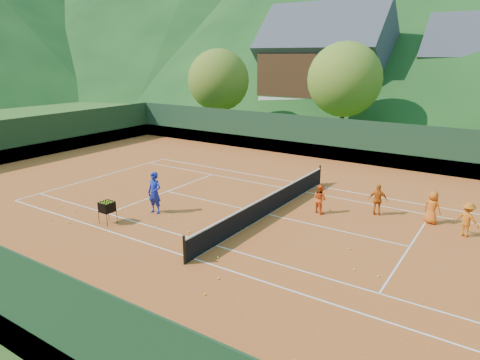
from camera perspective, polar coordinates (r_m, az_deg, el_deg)
The scene contains 32 objects.
ground at distance 20.24m, azimuth 3.76°, elevation -4.64°, with size 400.00×400.00×0.00m, color #2C4F18.
clay_court at distance 20.24m, azimuth 3.76°, elevation -4.62°, with size 40.00×24.00×0.02m, color #B04D1C.
coach at distance 20.46m, azimuth -11.32°, elevation -1.69°, with size 0.73×0.48×1.99m, color navy.
student_a at distance 20.52m, azimuth 10.58°, elevation -2.48°, with size 0.67×0.52×1.39m, color #FD5516.
student_b at distance 20.90m, azimuth 17.92°, elevation -2.53°, with size 0.87×0.36×1.48m, color #D25C12.
student_c at distance 20.74m, azimuth 24.27°, elevation -3.36°, with size 0.72×0.47×1.48m, color orange.
student_d at distance 19.91m, azimuth 28.04°, elevation -4.66°, with size 0.95×0.54×1.47m, color #CD6212.
tennis_ball_0 at distance 23.29m, azimuth -11.91°, elevation -1.99°, with size 0.07×0.07×0.07m, color #DBF629.
tennis_ball_1 at distance 19.96m, azimuth -9.15°, elevation -4.96°, with size 0.07×0.07×0.07m, color #DBF629.
tennis_ball_2 at distance 19.25m, azimuth -5.16°, elevation -5.63°, with size 0.07×0.07×0.07m, color #DBF629.
tennis_ball_3 at distance 20.22m, azimuth -9.36°, elevation -4.69°, with size 0.07×0.07×0.07m, color #DBF629.
tennis_ball_4 at distance 13.86m, azimuth -4.68°, elevation -14.94°, with size 0.07×0.07×0.07m, color #DBF629.
tennis_ball_5 at distance 15.52m, azimuth 17.94°, elevation -12.10°, with size 0.07×0.07×0.07m, color #DBF629.
tennis_ball_6 at distance 14.68m, azimuth -2.89°, elevation -12.97°, with size 0.07×0.07×0.07m, color #DBF629.
tennis_ball_7 at distance 16.03m, azimuth -2.97°, elevation -10.30°, with size 0.07×0.07×0.07m, color #DBF629.
tennis_ball_8 at distance 21.23m, azimuth -23.86°, elevation -4.90°, with size 0.07×0.07×0.07m, color #DBF629.
tennis_ball_9 at distance 17.22m, azimuth 14.35°, elevation -8.86°, with size 0.07×0.07×0.07m, color #DBF629.
tennis_ball_10 at distance 17.61m, azimuth -27.41°, elevation -9.70°, with size 0.07×0.07×0.07m, color #DBF629.
tennis_ball_11 at distance 21.95m, azimuth -21.07°, elevation -3.90°, with size 0.07×0.07×0.07m, color #DBF629.
tennis_ball_12 at distance 20.56m, azimuth -21.82°, elevation -5.33°, with size 0.07×0.07×0.07m, color #DBF629.
tennis_ball_13 at distance 21.51m, azimuth -15.53°, elevation -3.79°, with size 0.07×0.07×0.07m, color #DBF629.
tennis_ball_14 at distance 22.93m, azimuth -22.77°, elevation -3.24°, with size 0.07×0.07×0.07m, color #DBF629.
tennis_ball_15 at distance 19.09m, azimuth -10.94°, elevation -6.08°, with size 0.07×0.07×0.07m, color #DBF629.
tennis_ball_16 at distance 15.71m, azimuth 14.99°, elevation -11.46°, with size 0.07×0.07×0.07m, color #DBF629.
tennis_ball_19 at distance 18.29m, azimuth -6.89°, elevation -6.90°, with size 0.07×0.07×0.07m, color #DBF629.
court_lines at distance 20.23m, azimuth 3.76°, elevation -4.58°, with size 23.83×11.03×0.00m.
tennis_net at distance 20.06m, azimuth 3.78°, elevation -3.26°, with size 0.10×12.07×1.10m.
perimeter_fence at distance 19.82m, azimuth 3.82°, elevation -1.22°, with size 40.40×24.24×3.00m.
ball_hopper at distance 19.80m, azimuth -17.31°, elevation -3.50°, with size 0.57×0.57×1.00m.
chalet_left at distance 50.33m, azimuth 11.28°, elevation 14.22°, with size 13.80×9.93×12.92m.
tree_a at distance 42.81m, azimuth -2.86°, elevation 13.15°, with size 6.00×6.00×7.88m.
tree_b at distance 38.86m, azimuth 13.79°, elevation 12.87°, with size 6.40×6.40×8.40m.
Camera 1 is at (9.31, -16.45, 7.23)m, focal length 32.00 mm.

